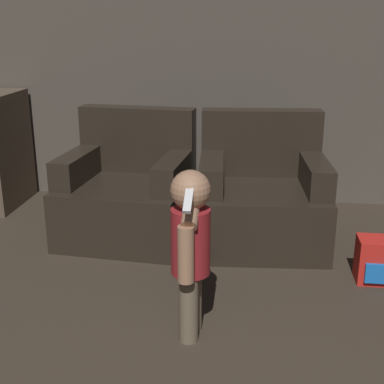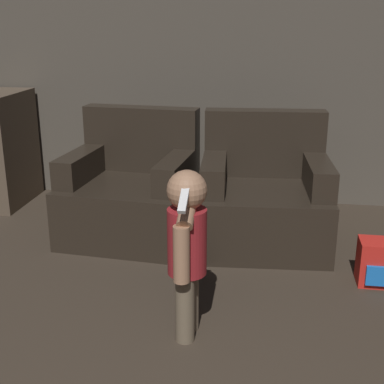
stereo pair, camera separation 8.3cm
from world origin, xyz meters
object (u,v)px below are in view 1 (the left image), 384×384
object	(u,v)px
armchair_right	(261,199)
toy_backpack	(377,260)
armchair_left	(128,193)
person_toddler	(190,242)

from	to	relation	value
armchair_right	toy_backpack	bearing A→B (deg)	-41.82
armchair_left	armchair_right	bearing A→B (deg)	5.05
person_toddler	toy_backpack	bearing A→B (deg)	127.87
armchair_right	person_toddler	size ratio (longest dim) A/B	1.06
armchair_left	toy_backpack	bearing A→B (deg)	-13.14
person_toddler	armchair_left	bearing A→B (deg)	-150.66
toy_backpack	person_toddler	bearing A→B (deg)	-145.58
armchair_right	toy_backpack	xyz separation A→B (m)	(0.70, -0.54, -0.18)
person_toddler	toy_backpack	xyz separation A→B (m)	(1.05, 0.72, -0.38)
armchair_right	person_toddler	world-z (taller)	armchair_right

